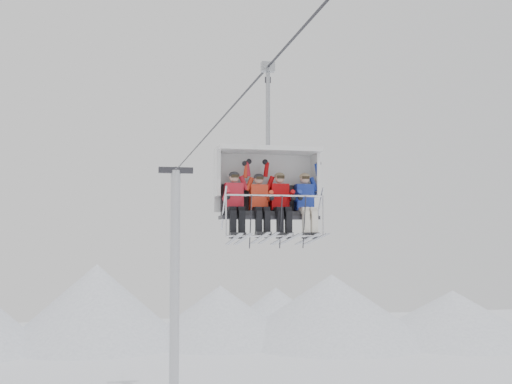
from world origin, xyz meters
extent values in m
cone|color=white|center=(-5.00, 44.00, 3.50)|extent=(16.00, 16.00, 7.00)
cone|color=white|center=(6.00, 43.00, 2.50)|extent=(14.00, 14.00, 5.00)
cone|color=white|center=(16.00, 41.00, 3.00)|extent=(18.00, 18.00, 6.00)
cone|color=white|center=(27.00, 39.00, 2.25)|extent=(16.00, 16.00, 4.50)
cone|color=white|center=(12.00, 46.00, 2.25)|extent=(12.00, 12.00, 4.50)
cylinder|color=#B7B9BE|center=(0.00, 22.00, 6.65)|extent=(0.56, 0.56, 13.30)
cube|color=#2F2F34|center=(0.00, 22.00, 13.30)|extent=(2.00, 0.35, 0.35)
cylinder|color=#2F2F34|center=(0.00, 0.00, 13.30)|extent=(0.06, 50.00, 0.06)
cube|color=black|center=(0.00, -1.37, 9.95)|extent=(2.10, 0.55, 0.10)
cube|color=black|center=(0.00, -1.11, 10.31)|extent=(2.10, 0.10, 0.61)
cube|color=#2F2F34|center=(0.00, -1.37, 9.86)|extent=(2.20, 0.60, 0.08)
cube|color=silver|center=(0.00, -0.89, 10.69)|extent=(2.34, 0.10, 1.39)
cube|color=silver|center=(0.00, -1.29, 11.39)|extent=(2.34, 0.90, 0.10)
cylinder|color=silver|center=(0.00, -1.92, 10.32)|extent=(2.14, 0.04, 0.04)
cylinder|color=silver|center=(0.00, -1.99, 9.45)|extent=(2.14, 0.04, 0.04)
cylinder|color=#999CA1|center=(0.00, -1.27, 12.34)|extent=(0.10, 0.10, 1.91)
cube|color=#999CA1|center=(0.00, -1.27, 13.30)|extent=(0.30, 0.18, 0.22)
cube|color=red|center=(-0.79, -1.33, 10.32)|extent=(0.40, 0.27, 0.59)
sphere|color=tan|center=(-0.79, -1.37, 10.75)|extent=(0.22, 0.22, 0.22)
cube|color=black|center=(-0.89, -1.77, 9.76)|extent=(0.13, 0.15, 0.48)
cube|color=black|center=(-0.70, -1.77, 9.76)|extent=(0.13, 0.15, 0.48)
cube|color=#B5B7C0|center=(-0.89, -1.87, 9.38)|extent=(0.09, 1.69, 0.26)
cube|color=#B5B7C0|center=(-0.70, -1.87, 9.38)|extent=(0.09, 1.69, 0.26)
cube|color=red|center=(-0.23, -1.33, 10.31)|extent=(0.38, 0.26, 0.57)
sphere|color=tan|center=(-0.23, -1.37, 10.71)|extent=(0.21, 0.21, 0.21)
cube|color=black|center=(-0.33, -1.77, 9.77)|extent=(0.13, 0.15, 0.46)
cube|color=black|center=(-0.14, -1.77, 9.77)|extent=(0.13, 0.15, 0.46)
cube|color=#B5B7C0|center=(-0.33, -1.87, 9.40)|extent=(0.09, 1.69, 0.26)
cube|color=#B5B7C0|center=(-0.14, -1.87, 9.40)|extent=(0.09, 1.69, 0.26)
cube|color=#A30609|center=(0.24, -1.33, 10.32)|extent=(0.40, 0.27, 0.59)
sphere|color=tan|center=(0.24, -1.37, 10.75)|extent=(0.22, 0.22, 0.22)
cube|color=black|center=(0.15, -1.77, 9.76)|extent=(0.13, 0.15, 0.48)
cube|color=black|center=(0.34, -1.77, 9.76)|extent=(0.13, 0.15, 0.48)
cube|color=#B5B7C0|center=(0.15, -1.87, 9.38)|extent=(0.09, 1.69, 0.26)
cube|color=#B5B7C0|center=(0.34, -1.87, 9.38)|extent=(0.09, 1.69, 0.26)
cube|color=navy|center=(0.83, -1.33, 10.32)|extent=(0.40, 0.27, 0.59)
sphere|color=tan|center=(0.83, -1.37, 10.75)|extent=(0.22, 0.22, 0.22)
cube|color=silver|center=(0.73, -1.77, 9.76)|extent=(0.13, 0.15, 0.48)
cube|color=silver|center=(0.92, -1.77, 9.76)|extent=(0.13, 0.15, 0.48)
cube|color=#B5B7C0|center=(0.73, -1.87, 9.38)|extent=(0.09, 1.69, 0.26)
cube|color=#B5B7C0|center=(0.92, -1.87, 9.38)|extent=(0.09, 1.69, 0.26)
camera|label=1|loc=(-3.32, -15.26, 9.44)|focal=45.00mm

